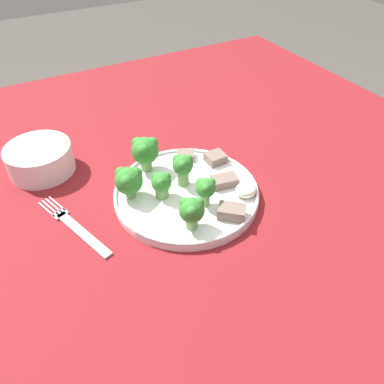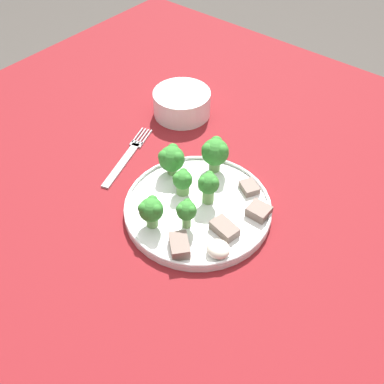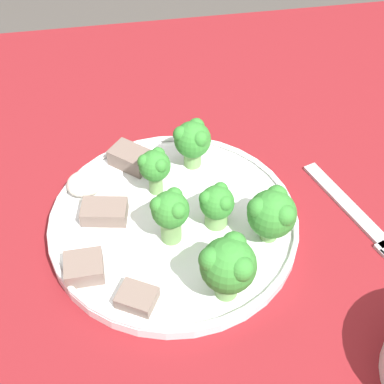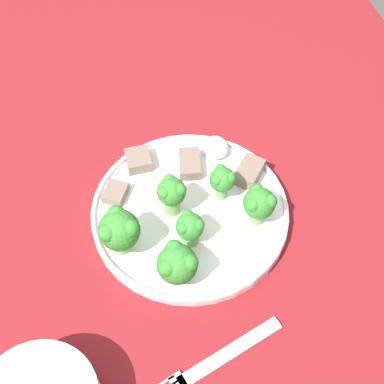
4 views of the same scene
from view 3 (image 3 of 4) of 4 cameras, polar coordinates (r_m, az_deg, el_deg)
The scene contains 14 objects.
table at distance 0.58m, azimuth 2.38°, elevation -16.91°, with size 1.28×1.04×0.76m.
dinner_plate at distance 0.54m, azimuth -1.97°, elevation -3.24°, with size 0.25×0.25×0.02m.
fork at distance 0.58m, azimuth 17.54°, elevation -2.75°, with size 0.07×0.18×0.00m.
broccoli_floret_near_rim_left at distance 0.51m, azimuth 8.53°, elevation -2.23°, with size 0.05×0.05×0.06m.
broccoli_floret_center_left at distance 0.55m, azimuth -4.00°, elevation 2.73°, with size 0.03×0.03×0.05m.
broccoli_floret_back_left at distance 0.50m, azimuth -2.32°, elevation -2.13°, with size 0.04×0.04×0.06m.
broccoli_floret_front_left at distance 0.46m, azimuth 3.88°, elevation -7.77°, with size 0.05×0.05×0.07m.
broccoli_floret_center_back at distance 0.52m, azimuth 2.67°, elevation -1.27°, with size 0.04×0.03×0.05m.
broccoli_floret_mid_cluster at distance 0.58m, azimuth 0.06°, elevation 5.57°, with size 0.04×0.04×0.06m.
meat_slice_front_slice at distance 0.48m, azimuth -5.89°, elevation -11.15°, with size 0.04×0.04×0.01m.
meat_slice_middle_slice at distance 0.55m, azimuth -9.32°, elevation -2.10°, with size 0.05×0.04×0.02m.
meat_slice_rear_slice at distance 0.60m, azimuth -6.55°, elevation 3.64°, with size 0.05×0.05×0.02m.
meat_slice_edge_slice at distance 0.51m, azimuth -11.44°, elevation -7.91°, with size 0.04×0.03×0.02m.
sauce_dollop at distance 0.57m, azimuth -11.34°, elevation 0.90°, with size 0.04×0.03×0.02m.
Camera 3 is at (0.07, 0.25, 1.19)m, focal length 50.00 mm.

